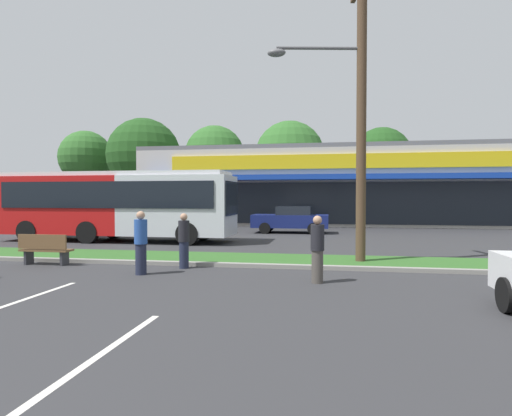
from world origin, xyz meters
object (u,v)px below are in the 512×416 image
at_px(utility_pole, 356,104).
at_px(pedestrian_by_pole, 317,249).
at_px(bus_stop_bench, 45,249).
at_px(car_5, 11,219).
at_px(pedestrian_far, 184,241).
at_px(pedestrian_mid, 141,243).
at_px(car_1, 291,219).
at_px(city_bus, 117,204).

distance_m(utility_pole, pedestrian_by_pole, 5.19).
height_order(bus_stop_bench, pedestrian_by_pole, pedestrian_by_pole).
bearing_deg(car_5, bus_stop_bench, -47.07).
bearing_deg(car_5, pedestrian_far, -37.19).
height_order(bus_stop_bench, pedestrian_mid, pedestrian_mid).
bearing_deg(bus_stop_bench, car_1, -116.67).
xyz_separation_m(car_5, pedestrian_by_pole, (19.38, -13.23, 0.10)).
distance_m(pedestrian_by_pole, pedestrian_far, 4.18).
bearing_deg(car_1, city_bus, 37.59).
height_order(city_bus, pedestrian_far, city_bus).
bearing_deg(car_5, pedestrian_by_pole, -34.32).
distance_m(city_bus, pedestrian_mid, 9.32).
relative_size(utility_pole, pedestrian_by_pole, 5.60).
xyz_separation_m(car_1, pedestrian_by_pole, (1.86, -14.17, 0.03)).
bearing_deg(bus_stop_bench, utility_pole, -170.04).
bearing_deg(car_1, pedestrian_far, 80.84).
xyz_separation_m(car_5, pedestrian_far, (15.47, -11.74, 0.09)).
relative_size(utility_pole, pedestrian_mid, 5.36).
xyz_separation_m(city_bus, pedestrian_far, (5.64, -6.76, -0.95)).
bearing_deg(car_1, pedestrian_by_pole, 97.48).
distance_m(bus_stop_bench, pedestrian_mid, 3.75).
bearing_deg(car_1, utility_pole, 104.80).
relative_size(city_bus, car_5, 2.70).
distance_m(pedestrian_mid, pedestrian_far, 1.41).
bearing_deg(pedestrian_by_pole, city_bus, -174.97).
distance_m(city_bus, bus_stop_bench, 7.14).
distance_m(utility_pole, car_1, 12.29).
bearing_deg(pedestrian_far, pedestrian_mid, -150.36).
bearing_deg(car_5, utility_pole, -26.58).
distance_m(utility_pole, city_bus, 12.29).
bearing_deg(utility_pole, pedestrian_mid, -155.48).
height_order(bus_stop_bench, pedestrian_far, pedestrian_far).
relative_size(city_bus, pedestrian_mid, 6.50).
relative_size(bus_stop_bench, pedestrian_mid, 0.93).
xyz_separation_m(bus_stop_bench, car_5, (-11.07, 11.90, 0.22)).
xyz_separation_m(pedestrian_by_pole, pedestrian_mid, (-4.71, 0.33, 0.04)).
height_order(utility_pole, car_5, utility_pole).
bearing_deg(utility_pole, pedestrian_by_pole, -110.15).
relative_size(car_5, pedestrian_mid, 2.40).
distance_m(car_5, pedestrian_far, 19.42).
relative_size(utility_pole, car_1, 2.10).
bearing_deg(pedestrian_far, car_1, 55.39).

